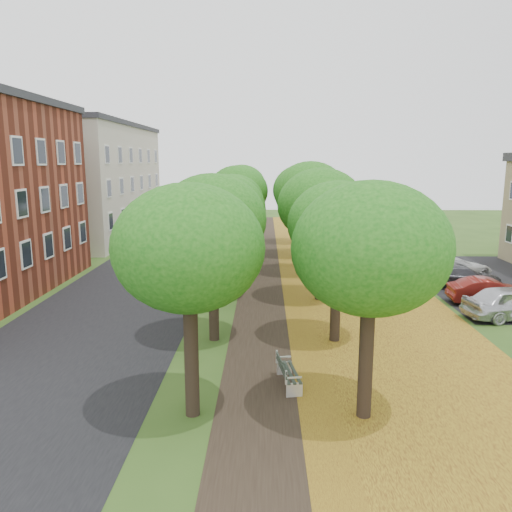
{
  "coord_description": "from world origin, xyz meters",
  "views": [
    {
      "loc": [
        -0.17,
        -12.95,
        7.04
      ],
      "look_at": [
        -0.62,
        10.77,
        2.5
      ],
      "focal_mm": 35.0,
      "sensor_mm": 36.0,
      "label": 1
    }
  ],
  "objects_px": {
    "car_grey": "(463,277)",
    "car_white": "(453,268)",
    "bench": "(287,372)",
    "car_red": "(489,291)"
  },
  "relations": [
    {
      "from": "car_red",
      "to": "bench",
      "type": "bearing_deg",
      "value": 134.76
    },
    {
      "from": "bench",
      "to": "car_white",
      "type": "distance_m",
      "value": 18.28
    },
    {
      "from": "bench",
      "to": "car_white",
      "type": "xyz_separation_m",
      "value": [
        10.66,
        14.84,
        0.23
      ]
    },
    {
      "from": "bench",
      "to": "car_white",
      "type": "height_order",
      "value": "car_white"
    },
    {
      "from": "car_red",
      "to": "car_grey",
      "type": "xyz_separation_m",
      "value": [
        0.0,
        3.37,
        -0.04
      ]
    },
    {
      "from": "car_grey",
      "to": "car_white",
      "type": "bearing_deg",
      "value": 0.98
    },
    {
      "from": "bench",
      "to": "car_red",
      "type": "xyz_separation_m",
      "value": [
        10.46,
        9.37,
        0.21
      ]
    },
    {
      "from": "car_red",
      "to": "car_white",
      "type": "distance_m",
      "value": 5.47
    },
    {
      "from": "car_red",
      "to": "car_white",
      "type": "relative_size",
      "value": 0.82
    },
    {
      "from": "car_grey",
      "to": "bench",
      "type": "bearing_deg",
      "value": 147.17
    }
  ]
}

